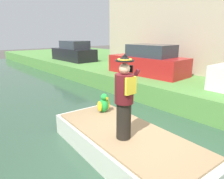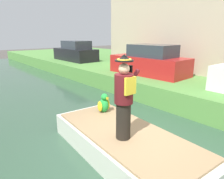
% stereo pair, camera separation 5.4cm
% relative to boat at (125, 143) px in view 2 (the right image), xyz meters
% --- Properties ---
extents(ground_plane, '(80.00, 80.00, 0.00)m').
position_rel_boat_xyz_m(ground_plane, '(0.00, -0.21, -0.40)').
color(ground_plane, '#4C4742').
extents(canal_water, '(6.32, 48.00, 0.10)m').
position_rel_boat_xyz_m(canal_water, '(0.00, -0.21, -0.35)').
color(canal_water, '#33513D').
rests_on(canal_water, ground).
extents(boat, '(2.10, 4.32, 0.61)m').
position_rel_boat_xyz_m(boat, '(0.00, 0.00, 0.00)').
color(boat, silver).
rests_on(boat, canal_water).
extents(person_pirate, '(0.61, 0.42, 1.85)m').
position_rel_boat_xyz_m(person_pirate, '(-0.23, -0.17, 1.23)').
color(person_pirate, black).
rests_on(person_pirate, boat).
extents(parrot_plush, '(0.36, 0.34, 0.57)m').
position_rel_boat_xyz_m(parrot_plush, '(0.40, 1.35, 0.55)').
color(parrot_plush, green).
rests_on(parrot_plush, boat).
extents(parked_car_red, '(1.90, 4.08, 1.50)m').
position_rel_boat_xyz_m(parked_car_red, '(5.07, 3.60, 1.17)').
color(parked_car_red, red).
rests_on(parked_car_red, grass_bank_far).
extents(parked_car_dark, '(1.76, 4.02, 1.50)m').
position_rel_boat_xyz_m(parked_car_dark, '(5.07, 11.04, 1.17)').
color(parked_car_dark, black).
rests_on(parked_car_dark, grass_bank_far).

